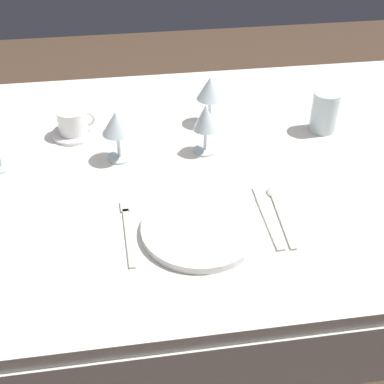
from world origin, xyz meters
name	(u,v)px	position (x,y,z in m)	size (l,w,h in m)	color
ground_plane	(177,339)	(0.00, 0.00, 0.00)	(6.00, 6.00, 0.00)	#4C3828
dining_table	(172,188)	(0.00, 0.00, 0.66)	(1.80, 1.11, 0.74)	silver
dinner_plate	(200,229)	(0.03, -0.28, 0.75)	(0.26, 0.26, 0.02)	white
fork_outer	(128,229)	(-0.13, -0.25, 0.74)	(0.03, 0.22, 0.00)	beige
dinner_knife	(268,218)	(0.19, -0.26, 0.74)	(0.02, 0.22, 0.00)	beige
spoon_soup	(279,209)	(0.22, -0.23, 0.74)	(0.03, 0.22, 0.01)	beige
saucer_left	(74,133)	(-0.26, 0.18, 0.74)	(0.13, 0.13, 0.01)	white
coffee_cup_left	(73,121)	(-0.25, 0.18, 0.78)	(0.10, 0.08, 0.07)	white
wine_glass_centre	(206,120)	(0.10, 0.04, 0.84)	(0.06, 0.06, 0.14)	silver
wine_glass_right	(210,90)	(0.13, 0.20, 0.84)	(0.08, 0.08, 0.14)	silver
wine_glass_far	(117,125)	(-0.13, 0.04, 0.84)	(0.08, 0.08, 0.14)	silver
drink_tumbler	(324,114)	(0.45, 0.11, 0.79)	(0.08, 0.08, 0.12)	silver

